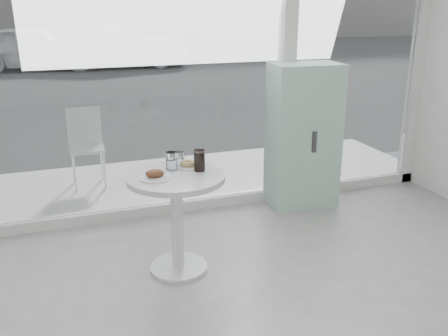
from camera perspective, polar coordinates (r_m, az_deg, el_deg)
name	(u,v)px	position (r m, az deg, el deg)	size (l,w,h in m)	color
storefront	(205,30)	(4.63, -2.20, 15.48)	(5.00, 0.14, 3.00)	silver
main_table	(176,203)	(3.69, -5.45, -3.98)	(0.72, 0.72, 0.77)	white
patio_deck	(180,180)	(5.71, -5.09, -1.33)	(5.60, 1.60, 0.05)	white
street	(88,63)	(17.57, -15.30, 11.48)	(40.00, 24.00, 0.00)	#383838
mint_cabinet	(303,136)	(4.94, 9.01, 3.60)	(0.68, 0.49, 1.41)	#9DC9B6
patio_chair	(86,142)	(5.56, -15.51, 2.92)	(0.36, 0.36, 0.83)	white
car_white	(35,48)	(16.21, -20.80, 12.73)	(1.53, 3.81, 1.30)	white
car_silver	(119,46)	(16.05, -11.86, 13.49)	(1.39, 3.98, 1.31)	#AEB1B6
plate_fritter	(155,175)	(3.53, -7.85, -0.81)	(0.22, 0.22, 0.07)	white
plate_donut	(188,165)	(3.75, -4.15, 0.36)	(0.19, 0.19, 0.05)	white
water_tumbler_a	(171,162)	(3.70, -6.04, 0.71)	(0.08, 0.08, 0.13)	white
water_tumbler_b	(180,160)	(3.76, -5.10, 0.90)	(0.07, 0.07, 0.12)	white
cola_glass	(199,161)	(3.65, -2.82, 0.83)	(0.08, 0.08, 0.16)	white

